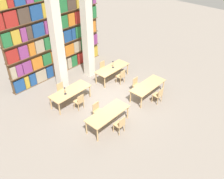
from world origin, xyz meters
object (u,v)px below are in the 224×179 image
Objects in this scene: pillar_left at (57,40)px; chair_1 at (98,111)px; reading_table_3 at (112,69)px; reading_table_2 at (70,92)px; chair_6 at (121,76)px; chair_2 at (158,95)px; desk_lamp_0 at (65,89)px; reading_table_1 at (148,86)px; desk_lamp_1 at (113,63)px; pillar_center at (87,29)px; chair_5 at (62,90)px; chair_7 at (104,68)px; chair_4 at (79,101)px; reading_table_0 at (108,114)px; chair_0 at (120,124)px; chair_3 at (137,85)px.

pillar_left is 6.72× the size of chair_1.
reading_table_3 is at bearing -27.55° from pillar_left.
chair_6 reaches higher than reading_table_2.
reading_table_3 is at bearing 87.71° from chair_2.
desk_lamp_0 is (-3.47, 3.34, 0.57)m from chair_2.
chair_2 reaches higher than reading_table_2.
desk_lamp_0 reaches higher than reading_table_3.
pillar_left reaches higher than reading_table_3.
desk_lamp_1 reaches higher than reading_table_1.
pillar_center is 6.72× the size of chair_5.
reading_table_2 is 3.32m from chair_6.
chair_2 reaches higher than reading_table_1.
pillar_center is 6.72× the size of chair_7.
chair_2 is 2.68m from chair_6.
reading_table_2 is at bearing 87.06° from chair_4.
desk_lamp_1 reaches higher than reading_table_2.
chair_5 is at bearing -88.15° from chair_1.
reading_table_3 is (3.25, 2.67, 0.00)m from reading_table_0.
chair_0 is 2.09× the size of desk_lamp_0.
reading_table_3 is at bearing 87.96° from reading_table_1.
pillar_left is 1.00× the size of pillar_center.
reading_table_0 is 2.49× the size of chair_0.
chair_1 is (0.00, 1.43, 0.00)m from chair_0.
desk_lamp_1 reaches higher than chair_6.
desk_lamp_0 reaches higher than chair_7.
chair_5 is (-0.60, -0.71, -2.51)m from pillar_left.
chair_4 is (-3.19, 1.94, -0.20)m from reading_table_1.
chair_7 is at bearing 88.17° from chair_2.
chair_4 is 2.09× the size of desk_lamp_0.
desk_lamp_0 is 3.70m from chair_6.
pillar_left reaches higher than chair_3.
chair_6 is at bearing -74.95° from pillar_center.
pillar_left reaches higher than desk_lamp_1.
chair_0 is at bearing -86.37° from reading_table_0.
chair_0 is at bearing -89.17° from reading_table_2.
pillar_center reaches higher than reading_table_3.
chair_3 reaches higher than reading_table_0.
pillar_center is 2.76m from reading_table_3.
chair_4 is at bearing 148.68° from reading_table_1.
pillar_left is at bearing -14.31° from chair_7.
pillar_left is 12.89× the size of desk_lamp_1.
chair_6 is at bearing 87.34° from reading_table_1.
chair_2 and chair_7 have the same top height.
chair_5 is (-2.71, -0.71, -2.51)m from pillar_center.
reading_table_2 is (-0.05, 3.37, 0.20)m from chair_0.
pillar_left is 4.24m from chair_6.
chair_2 is 1.00× the size of chair_6.
chair_3 is (3.06, -0.01, 0.00)m from chair_1.
reading_table_0 and reading_table_3 have the same top height.
reading_table_0 is 2.49× the size of chair_3.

